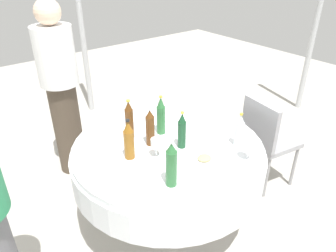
{
  "coord_description": "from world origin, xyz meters",
  "views": [
    {
      "loc": [
        1.22,
        1.55,
        2.0
      ],
      "look_at": [
        0.0,
        0.0,
        0.89
      ],
      "focal_mm": 34.36,
      "sensor_mm": 36.0,
      "label": 1
    }
  ],
  "objects_px": {
    "bottle_green_rear": "(161,116)",
    "plate_north": "(204,160)",
    "bottle_amber_right": "(129,140)",
    "bottle_brown_near": "(150,128)",
    "chair_right": "(266,137)",
    "dining_table": "(168,161)",
    "person_far": "(61,89)",
    "wine_glass_mid": "(249,145)",
    "plate_east": "(102,146)",
    "bottle_dark_green_inner": "(182,131)",
    "plate_west": "(186,118)",
    "bottle_clear_far": "(239,131)",
    "bottle_green_south": "(171,165)",
    "wine_glass_south": "(156,144)",
    "bottle_brown_mid": "(129,120)"
  },
  "relations": [
    {
      "from": "bottle_green_rear",
      "to": "plate_north",
      "type": "bearing_deg",
      "value": 89.83
    },
    {
      "from": "bottle_amber_right",
      "to": "plate_north",
      "type": "height_order",
      "value": "bottle_amber_right"
    },
    {
      "from": "bottle_brown_near",
      "to": "chair_right",
      "type": "relative_size",
      "value": 0.33
    },
    {
      "from": "bottle_amber_right",
      "to": "chair_right",
      "type": "distance_m",
      "value": 1.35
    },
    {
      "from": "dining_table",
      "to": "person_far",
      "type": "height_order",
      "value": "person_far"
    },
    {
      "from": "wine_glass_mid",
      "to": "person_far",
      "type": "relative_size",
      "value": 0.1
    },
    {
      "from": "bottle_green_rear",
      "to": "chair_right",
      "type": "relative_size",
      "value": 0.36
    },
    {
      "from": "wine_glass_mid",
      "to": "plate_east",
      "type": "distance_m",
      "value": 1.03
    },
    {
      "from": "bottle_amber_right",
      "to": "bottle_green_rear",
      "type": "bearing_deg",
      "value": -160.2
    },
    {
      "from": "bottle_dark_green_inner",
      "to": "chair_right",
      "type": "height_order",
      "value": "bottle_dark_green_inner"
    },
    {
      "from": "bottle_brown_near",
      "to": "plate_north",
      "type": "bearing_deg",
      "value": 111.76
    },
    {
      "from": "plate_east",
      "to": "plate_north",
      "type": "relative_size",
      "value": 0.94
    },
    {
      "from": "bottle_amber_right",
      "to": "wine_glass_mid",
      "type": "distance_m",
      "value": 0.79
    },
    {
      "from": "wine_glass_mid",
      "to": "plate_west",
      "type": "xyz_separation_m",
      "value": [
        -0.05,
        -0.69,
        -0.11
      ]
    },
    {
      "from": "plate_west",
      "to": "chair_right",
      "type": "xyz_separation_m",
      "value": [
        -0.62,
        0.38,
        -0.23
      ]
    },
    {
      "from": "bottle_clear_far",
      "to": "chair_right",
      "type": "bearing_deg",
      "value": -165.4
    },
    {
      "from": "bottle_green_south",
      "to": "plate_east",
      "type": "bearing_deg",
      "value": -78.41
    },
    {
      "from": "bottle_green_south",
      "to": "person_far",
      "type": "height_order",
      "value": "person_far"
    },
    {
      "from": "wine_glass_mid",
      "to": "wine_glass_south",
      "type": "xyz_separation_m",
      "value": [
        0.46,
        -0.41,
        -0.02
      ]
    },
    {
      "from": "bottle_clear_far",
      "to": "bottle_brown_near",
      "type": "bearing_deg",
      "value": -39.55
    },
    {
      "from": "bottle_green_south",
      "to": "bottle_brown_near",
      "type": "distance_m",
      "value": 0.47
    },
    {
      "from": "bottle_dark_green_inner",
      "to": "bottle_green_rear",
      "type": "bearing_deg",
      "value": -91.09
    },
    {
      "from": "bottle_amber_right",
      "to": "chair_right",
      "type": "relative_size",
      "value": 0.34
    },
    {
      "from": "dining_table",
      "to": "bottle_brown_mid",
      "type": "xyz_separation_m",
      "value": [
        0.16,
        -0.26,
        0.29
      ]
    },
    {
      "from": "bottle_brown_mid",
      "to": "wine_glass_south",
      "type": "height_order",
      "value": "bottle_brown_mid"
    },
    {
      "from": "plate_north",
      "to": "plate_west",
      "type": "bearing_deg",
      "value": -119.59
    },
    {
      "from": "bottle_green_south",
      "to": "plate_north",
      "type": "xyz_separation_m",
      "value": [
        -0.32,
        -0.05,
        -0.13
      ]
    },
    {
      "from": "bottle_green_rear",
      "to": "bottle_green_south",
      "type": "height_order",
      "value": "same"
    },
    {
      "from": "bottle_amber_right",
      "to": "chair_right",
      "type": "bearing_deg",
      "value": 171.14
    },
    {
      "from": "plate_north",
      "to": "person_far",
      "type": "bearing_deg",
      "value": -75.94
    },
    {
      "from": "wine_glass_mid",
      "to": "plate_east",
      "type": "xyz_separation_m",
      "value": [
        0.7,
        -0.75,
        -0.11
      ]
    },
    {
      "from": "dining_table",
      "to": "plate_east",
      "type": "bearing_deg",
      "value": -34.53
    },
    {
      "from": "bottle_clear_far",
      "to": "plate_west",
      "type": "bearing_deg",
      "value": -86.62
    },
    {
      "from": "dining_table",
      "to": "plate_west",
      "type": "distance_m",
      "value": 0.44
    },
    {
      "from": "bottle_amber_right",
      "to": "plate_west",
      "type": "relative_size",
      "value": 1.29
    },
    {
      "from": "bottle_green_south",
      "to": "plate_east",
      "type": "distance_m",
      "value": 0.66
    },
    {
      "from": "bottle_brown_mid",
      "to": "plate_north",
      "type": "xyz_separation_m",
      "value": [
        -0.22,
        0.57,
        -0.13
      ]
    },
    {
      "from": "bottle_green_south",
      "to": "wine_glass_south",
      "type": "relative_size",
      "value": 2.26
    },
    {
      "from": "wine_glass_south",
      "to": "person_far",
      "type": "bearing_deg",
      "value": -82.82
    },
    {
      "from": "bottle_green_rear",
      "to": "bottle_green_south",
      "type": "bearing_deg",
      "value": 58.43
    },
    {
      "from": "bottle_brown_near",
      "to": "wine_glass_mid",
      "type": "xyz_separation_m",
      "value": [
        -0.4,
        0.56,
        -0.02
      ]
    },
    {
      "from": "bottle_green_rear",
      "to": "wine_glass_mid",
      "type": "xyz_separation_m",
      "value": [
        -0.24,
        0.64,
        -0.03
      ]
    },
    {
      "from": "bottle_amber_right",
      "to": "plate_east",
      "type": "height_order",
      "value": "bottle_amber_right"
    },
    {
      "from": "bottle_green_south",
      "to": "chair_right",
      "type": "height_order",
      "value": "bottle_green_south"
    },
    {
      "from": "wine_glass_mid",
      "to": "chair_right",
      "type": "height_order",
      "value": "wine_glass_mid"
    },
    {
      "from": "bottle_amber_right",
      "to": "bottle_brown_near",
      "type": "xyz_separation_m",
      "value": [
        -0.21,
        -0.05,
        -0.0
      ]
    },
    {
      "from": "wine_glass_mid",
      "to": "bottle_green_rear",
      "type": "bearing_deg",
      "value": -69.41
    },
    {
      "from": "bottle_green_rear",
      "to": "dining_table",
      "type": "bearing_deg",
      "value": 69.17
    },
    {
      "from": "bottle_green_rear",
      "to": "plate_east",
      "type": "xyz_separation_m",
      "value": [
        0.45,
        -0.1,
        -0.14
      ]
    },
    {
      "from": "bottle_green_south",
      "to": "wine_glass_mid",
      "type": "distance_m",
      "value": 0.58
    }
  ]
}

